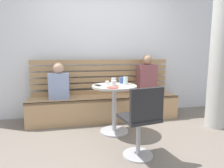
{
  "coord_description": "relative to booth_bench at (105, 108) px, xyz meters",
  "views": [
    {
      "loc": [
        -0.61,
        -2.2,
        1.2
      ],
      "look_at": [
        0.02,
        0.66,
        0.75
      ],
      "focal_mm": 30.69,
      "sensor_mm": 36.0,
      "label": 1
    }
  ],
  "objects": [
    {
      "name": "booth_backrest",
      "position": [
        0.0,
        0.24,
        0.56
      ],
      "size": [
        2.65,
        0.04,
        0.67
      ],
      "color": "#A68157",
      "rests_on": "booth_bench"
    },
    {
      "name": "back_wall",
      "position": [
        0.0,
        0.44,
        1.23
      ],
      "size": [
        5.2,
        0.1,
        2.9
      ],
      "primitive_type": "cube",
      "color": "silver",
      "rests_on": "ground"
    },
    {
      "name": "cup_glass_tall",
      "position": [
        0.23,
        -0.56,
        0.58
      ],
      "size": [
        0.07,
        0.07,
        0.12
      ],
      "primitive_type": "cylinder",
      "color": "silver",
      "rests_on": "cafe_table"
    },
    {
      "name": "white_chair",
      "position": [
        0.16,
        -1.43,
        0.24
      ],
      "size": [
        0.46,
        0.46,
        0.85
      ],
      "color": "#ADADB2",
      "rests_on": "ground"
    },
    {
      "name": "cup_mug_blue",
      "position": [
        0.2,
        -0.43,
        0.57
      ],
      "size": [
        0.08,
        0.08,
        0.09
      ],
      "primitive_type": "cylinder",
      "color": "#3D5B9E",
      "rests_on": "cafe_table"
    },
    {
      "name": "booth_bench",
      "position": [
        0.0,
        0.0,
        0.0
      ],
      "size": [
        2.7,
        0.52,
        0.44
      ],
      "color": "tan",
      "rests_on": "ground"
    },
    {
      "name": "phone_on_table",
      "position": [
        -0.21,
        -0.58,
        0.52
      ],
      "size": [
        0.1,
        0.15,
        0.01
      ],
      "primitive_type": "cube",
      "rotation": [
        0.0,
        0.0,
        0.23
      ],
      "color": "black",
      "rests_on": "cafe_table"
    },
    {
      "name": "cup_glass_short",
      "position": [
        0.01,
        -0.69,
        0.56
      ],
      "size": [
        0.08,
        0.08,
        0.08
      ],
      "primitive_type": "cylinder",
      "color": "silver",
      "rests_on": "cafe_table"
    },
    {
      "name": "cup_water_clear",
      "position": [
        0.03,
        -0.59,
        0.57
      ],
      "size": [
        0.07,
        0.07,
        0.11
      ],
      "primitive_type": "cylinder",
      "color": "white",
      "rests_on": "cafe_table"
    },
    {
      "name": "ground",
      "position": [
        0.0,
        -1.2,
        -0.22
      ],
      "size": [
        8.0,
        8.0,
        0.0
      ],
      "primitive_type": "plane",
      "color": "#70665B"
    },
    {
      "name": "cup_espresso_small",
      "position": [
        -0.05,
        -0.49,
        0.55
      ],
      "size": [
        0.06,
        0.06,
        0.05
      ],
      "primitive_type": "cylinder",
      "color": "silver",
      "rests_on": "cafe_table"
    },
    {
      "name": "person_child_left",
      "position": [
        -0.8,
        -0.02,
        0.49
      ],
      "size": [
        0.34,
        0.22,
        0.63
      ],
      "color": "#8C9EC6",
      "rests_on": "booth_bench"
    },
    {
      "name": "concrete_pillar",
      "position": [
        1.75,
        -0.75,
        1.18
      ],
      "size": [
        0.32,
        0.32,
        2.8
      ],
      "primitive_type": "cylinder",
      "color": "#B2B2AD",
      "rests_on": "ground"
    },
    {
      "name": "cafe_table",
      "position": [
        0.04,
        -0.62,
        0.3
      ],
      "size": [
        0.68,
        0.68,
        0.74
      ],
      "color": "#ADADB2",
      "rests_on": "ground"
    },
    {
      "name": "person_adult",
      "position": [
        0.81,
        0.0,
        0.56
      ],
      "size": [
        0.34,
        0.22,
        0.76
      ],
      "color": "brown",
      "rests_on": "booth_bench"
    },
    {
      "name": "plate_small",
      "position": [
        -0.04,
        -0.83,
        0.52
      ],
      "size": [
        0.17,
        0.17,
        0.01
      ],
      "primitive_type": "cylinder",
      "color": "#DB4C42",
      "rests_on": "cafe_table"
    }
  ]
}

